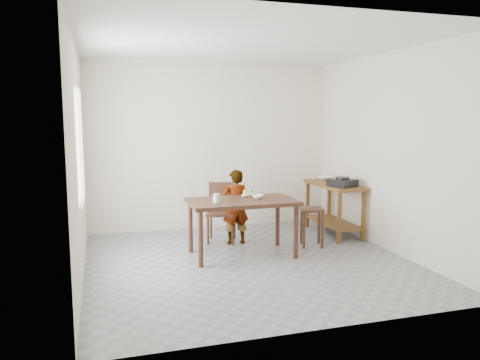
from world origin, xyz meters
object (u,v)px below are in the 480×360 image
object	(u,v)px
dining_table	(242,228)
stool	(312,227)
child	(235,207)
dining_chair	(221,213)
prep_counter	(334,209)

from	to	relation	value
dining_table	stool	world-z (taller)	dining_table
child	dining_chair	size ratio (longest dim) A/B	1.26
prep_counter	dining_chair	xyz separation A→B (m)	(-1.81, 0.06, 0.03)
prep_counter	dining_chair	world-z (taller)	dining_chair
dining_chair	prep_counter	bearing A→B (deg)	18.36
dining_table	stool	distance (m)	1.10
dining_chair	child	bearing A→B (deg)	-25.86
prep_counter	child	xyz separation A→B (m)	(-1.64, -0.11, 0.14)
prep_counter	child	world-z (taller)	child
dining_table	stool	size ratio (longest dim) A/B	2.55
stool	child	bearing A→B (deg)	156.36
stool	dining_chair	bearing A→B (deg)	152.47
prep_counter	stool	world-z (taller)	prep_counter
dining_table	child	xyz separation A→B (m)	(0.08, 0.59, 0.17)
prep_counter	dining_chair	distance (m)	1.81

